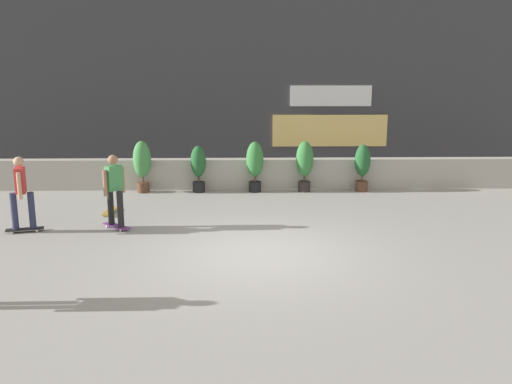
{
  "coord_description": "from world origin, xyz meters",
  "views": [
    {
      "loc": [
        -0.28,
        -10.56,
        3.62
      ],
      "look_at": [
        0.0,
        1.5,
        0.9
      ],
      "focal_mm": 39.45,
      "sensor_mm": 36.0,
      "label": 1
    }
  ],
  "objects_px": {
    "potted_plant_3": "(305,162)",
    "skater_by_wall_left": "(21,191)",
    "potted_plant_1": "(198,166)",
    "skateboard_near_camera": "(110,211)",
    "potted_plant_4": "(362,165)",
    "potted_plant_2": "(255,163)",
    "skater_mid_plaza": "(114,188)",
    "potted_plant_0": "(142,163)"
  },
  "relations": [
    {
      "from": "potted_plant_1",
      "to": "potted_plant_3",
      "type": "xyz_separation_m",
      "value": [
        3.1,
        -0.0,
        0.09
      ]
    },
    {
      "from": "potted_plant_1",
      "to": "skater_by_wall_left",
      "type": "height_order",
      "value": "skater_by_wall_left"
    },
    {
      "from": "potted_plant_4",
      "to": "skateboard_near_camera",
      "type": "distance_m",
      "value": 7.28
    },
    {
      "from": "potted_plant_3",
      "to": "skateboard_near_camera",
      "type": "relative_size",
      "value": 1.84
    },
    {
      "from": "potted_plant_2",
      "to": "skater_mid_plaza",
      "type": "relative_size",
      "value": 0.87
    },
    {
      "from": "potted_plant_4",
      "to": "skater_mid_plaza",
      "type": "height_order",
      "value": "skater_mid_plaza"
    },
    {
      "from": "potted_plant_0",
      "to": "potted_plant_2",
      "type": "relative_size",
      "value": 1.02
    },
    {
      "from": "potted_plant_3",
      "to": "potted_plant_4",
      "type": "bearing_deg",
      "value": 0.0
    },
    {
      "from": "potted_plant_1",
      "to": "skater_mid_plaza",
      "type": "bearing_deg",
      "value": -112.72
    },
    {
      "from": "potted_plant_3",
      "to": "skater_by_wall_left",
      "type": "relative_size",
      "value": 0.88
    },
    {
      "from": "potted_plant_2",
      "to": "skateboard_near_camera",
      "type": "relative_size",
      "value": 1.83
    },
    {
      "from": "potted_plant_2",
      "to": "skateboard_near_camera",
      "type": "xyz_separation_m",
      "value": [
        -3.68,
        -2.43,
        -0.79
      ]
    },
    {
      "from": "skateboard_near_camera",
      "to": "potted_plant_4",
      "type": "bearing_deg",
      "value": 19.61
    },
    {
      "from": "potted_plant_0",
      "to": "potted_plant_2",
      "type": "bearing_deg",
      "value": 0.0
    },
    {
      "from": "potted_plant_2",
      "to": "skater_by_wall_left",
      "type": "bearing_deg",
      "value": -142.61
    },
    {
      "from": "skater_mid_plaza",
      "to": "potted_plant_2",
      "type": "bearing_deg",
      "value": 49.51
    },
    {
      "from": "potted_plant_0",
      "to": "potted_plant_1",
      "type": "xyz_separation_m",
      "value": [
        1.62,
        0.0,
        -0.11
      ]
    },
    {
      "from": "potted_plant_0",
      "to": "skateboard_near_camera",
      "type": "relative_size",
      "value": 1.87
    },
    {
      "from": "potted_plant_3",
      "to": "skateboard_near_camera",
      "type": "height_order",
      "value": "potted_plant_3"
    },
    {
      "from": "potted_plant_1",
      "to": "potted_plant_2",
      "type": "bearing_deg",
      "value": 0.0
    },
    {
      "from": "potted_plant_0",
      "to": "skateboard_near_camera",
      "type": "distance_m",
      "value": 2.6
    },
    {
      "from": "potted_plant_0",
      "to": "skateboard_near_camera",
      "type": "height_order",
      "value": "potted_plant_0"
    },
    {
      "from": "potted_plant_2",
      "to": "potted_plant_3",
      "type": "bearing_deg",
      "value": -0.0
    },
    {
      "from": "potted_plant_1",
      "to": "skater_by_wall_left",
      "type": "distance_m",
      "value": 5.35
    },
    {
      "from": "potted_plant_1",
      "to": "skater_by_wall_left",
      "type": "xyz_separation_m",
      "value": [
        -3.57,
        -3.98,
        0.17
      ]
    },
    {
      "from": "potted_plant_4",
      "to": "potted_plant_2",
      "type": "bearing_deg",
      "value": 180.0
    },
    {
      "from": "skater_by_wall_left",
      "to": "potted_plant_1",
      "type": "bearing_deg",
      "value": 48.14
    },
    {
      "from": "potted_plant_2",
      "to": "skater_mid_plaza",
      "type": "height_order",
      "value": "skater_mid_plaza"
    },
    {
      "from": "skateboard_near_camera",
      "to": "skater_by_wall_left",
      "type": "bearing_deg",
      "value": -134.67
    },
    {
      "from": "potted_plant_0",
      "to": "potted_plant_1",
      "type": "height_order",
      "value": "potted_plant_0"
    },
    {
      "from": "potted_plant_3",
      "to": "potted_plant_4",
      "type": "distance_m",
      "value": 1.7
    },
    {
      "from": "potted_plant_2",
      "to": "skater_mid_plaza",
      "type": "xyz_separation_m",
      "value": [
        -3.22,
        -3.78,
        0.09
      ]
    },
    {
      "from": "skater_mid_plaza",
      "to": "skateboard_near_camera",
      "type": "bearing_deg",
      "value": 108.73
    },
    {
      "from": "potted_plant_4",
      "to": "skateboard_near_camera",
      "type": "height_order",
      "value": "potted_plant_4"
    },
    {
      "from": "potted_plant_1",
      "to": "skater_by_wall_left",
      "type": "relative_size",
      "value": 0.8
    },
    {
      "from": "potted_plant_4",
      "to": "skater_by_wall_left",
      "type": "height_order",
      "value": "skater_by_wall_left"
    },
    {
      "from": "potted_plant_2",
      "to": "potted_plant_3",
      "type": "height_order",
      "value": "potted_plant_3"
    },
    {
      "from": "potted_plant_4",
      "to": "skateboard_near_camera",
      "type": "relative_size",
      "value": 1.71
    },
    {
      "from": "potted_plant_0",
      "to": "skater_by_wall_left",
      "type": "xyz_separation_m",
      "value": [
        -1.94,
        -3.98,
        0.06
      ]
    },
    {
      "from": "potted_plant_3",
      "to": "skater_by_wall_left",
      "type": "xyz_separation_m",
      "value": [
        -6.66,
        -3.98,
        0.08
      ]
    },
    {
      "from": "potted_plant_2",
      "to": "potted_plant_4",
      "type": "relative_size",
      "value": 1.07
    },
    {
      "from": "potted_plant_0",
      "to": "potted_plant_4",
      "type": "xyz_separation_m",
      "value": [
        6.41,
        0.0,
        -0.09
      ]
    }
  ]
}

